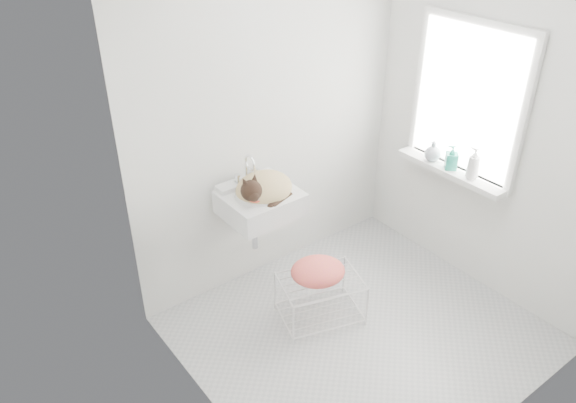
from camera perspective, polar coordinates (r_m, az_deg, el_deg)
floor at (r=3.95m, az=7.32°, el=-12.98°), size 2.20×2.00×0.02m
back_wall at (r=3.90m, az=-1.71°, el=8.77°), size 2.20×0.02×2.50m
right_wall at (r=4.02m, az=20.04°, el=7.55°), size 0.02×2.00×2.50m
left_wall at (r=2.64m, az=-8.43°, el=-3.39°), size 0.02×2.00×2.50m
window_glass at (r=4.07m, az=17.88°, el=9.76°), size 0.01×0.80×1.00m
window_frame at (r=4.06m, az=17.75°, el=9.73°), size 0.04×0.90×1.10m
windowsill at (r=4.22m, az=16.15°, el=3.01°), size 0.16×0.88×0.04m
sink at (r=3.74m, az=-2.84°, el=0.87°), size 0.49×0.43×0.20m
faucet at (r=3.81m, az=-4.44°, el=3.77°), size 0.18×0.13×0.18m
cat at (r=3.72m, az=-2.53°, el=1.36°), size 0.42×0.34×0.26m
wire_rack at (r=3.94m, az=3.27°, el=-9.86°), size 0.62×0.51×0.32m
towel at (r=3.81m, az=3.03°, el=-7.65°), size 0.45×0.40×0.15m
bottle_a at (r=4.12m, az=18.05°, el=2.25°), size 0.09×0.09×0.19m
bottle_b at (r=4.21m, az=16.08°, el=3.22°), size 0.12×0.12×0.18m
bottle_c at (r=4.30m, az=14.34°, el=4.08°), size 0.14×0.14×0.15m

